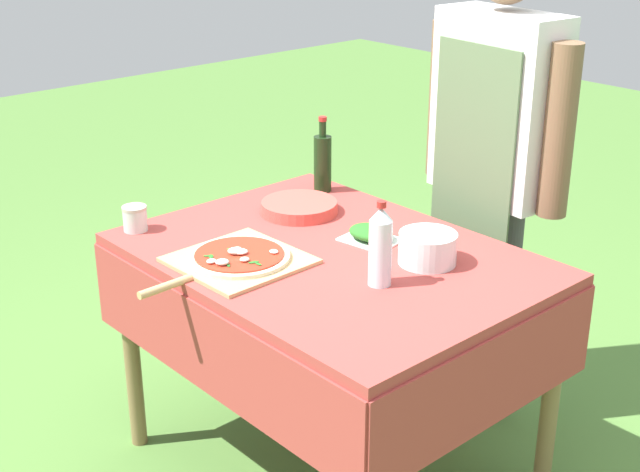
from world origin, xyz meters
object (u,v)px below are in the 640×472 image
Objects in this scene: oil_bottle at (323,162)px; water_bottle at (380,246)px; herb_container at (371,234)px; pizza_on_peel at (237,259)px; plate_stack at (299,207)px; mixing_tub at (428,248)px; person_cook at (494,153)px; prep_table at (331,284)px; sauce_jar at (135,220)px.

water_bottle is at bearing -30.62° from oil_bottle.
water_bottle reaches higher than herb_container.
plate_stack is (-0.20, 0.42, 0.01)m from pizza_on_peel.
person_cook is at bearing 109.19° from mixing_tub.
oil_bottle reaches higher than prep_table.
prep_table is at bearing -146.53° from mixing_tub.
plate_stack is at bearing 155.05° from prep_table.
pizza_on_peel is at bearing 84.77° from person_cook.
person_cook is 0.70m from plate_stack.
mixing_tub reaches higher than prep_table.
plate_stack is at bearing -179.16° from herb_container.
prep_table is 0.21m from herb_container.
person_cook is 8.70× the size of herb_container.
person_cook is (0.06, 0.71, 0.30)m from prep_table.
water_bottle is 0.23m from mixing_tub.
herb_container reaches higher than prep_table.
mixing_tub is at bearing 92.62° from water_bottle.
herb_container is at bearing 85.94° from prep_table.
oil_bottle reaches higher than sauce_jar.
person_cook reaches higher than pizza_on_peel.
prep_table is 0.32m from pizza_on_peel.
pizza_on_peel is 0.57m from mixing_tub.
person_cook is 0.79m from water_bottle.
sauce_jar is (-0.44, -0.09, 0.02)m from pizza_on_peel.
water_bottle reaches higher than plate_stack.
oil_bottle is 3.35× the size of sauce_jar.
plate_stack is (0.11, -0.21, -0.09)m from oil_bottle.
water_bottle reaches higher than pizza_on_peel.
herb_container is 2.33× the size of sauce_jar.
prep_table is 4.57× the size of oil_bottle.
pizza_on_peel is 2.13× the size of water_bottle.
prep_table is at bearing 31.84° from sauce_jar.
sauce_jar reaches higher than herb_container.
sauce_jar is (-0.23, -0.51, 0.02)m from plate_stack.
prep_table is 4.73× the size of plate_stack.
person_cook is 6.71× the size of water_bottle.
prep_table is at bearing 168.93° from water_bottle.
water_bottle is at bearing 27.47° from pizza_on_peel.
oil_bottle is at bearing 39.75° from person_cook.
mixing_tub is at bearing 32.34° from sauce_jar.
person_cook is 9.61× the size of mixing_tub.
person_cook is at bearing 59.45° from sauce_jar.
person_cook reaches higher than water_bottle.
prep_table is at bearing 62.15° from pizza_on_peel.
plate_stack is (-0.58, -0.01, -0.03)m from mixing_tub.
herb_container is (-0.25, 0.21, -0.09)m from water_bottle.
prep_table is 0.39m from plate_stack.
prep_table is 6.58× the size of herb_container.
plate_stack is 3.23× the size of sauce_jar.
pizza_on_peel is 6.42× the size of sauce_jar.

